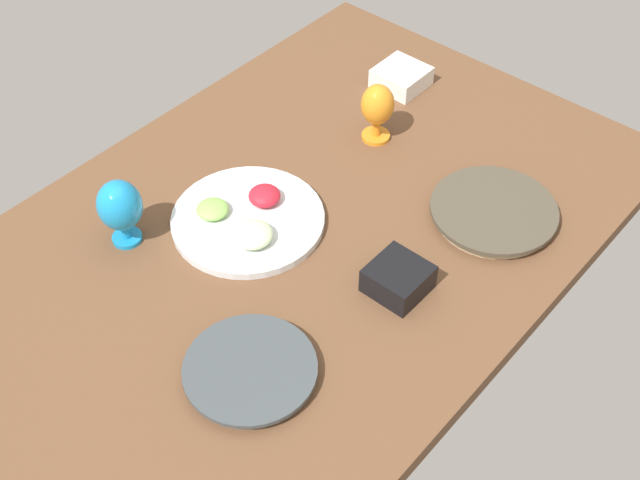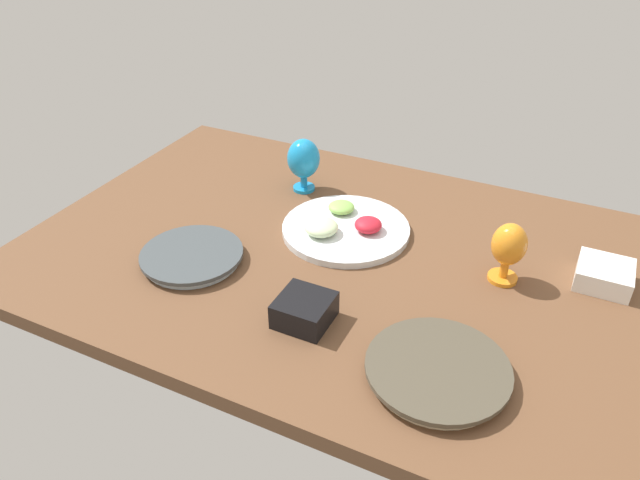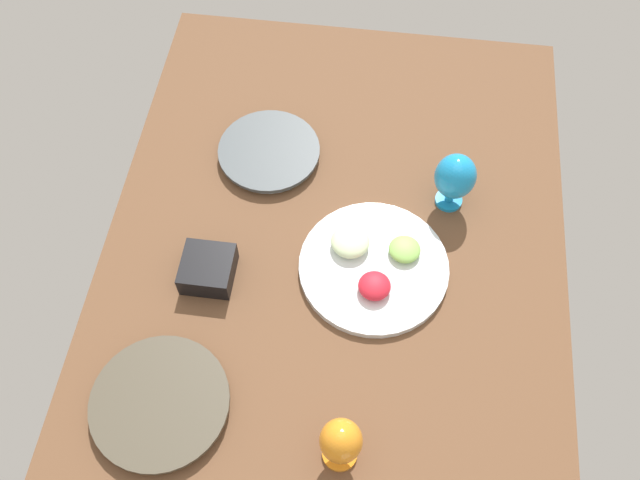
# 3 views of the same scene
# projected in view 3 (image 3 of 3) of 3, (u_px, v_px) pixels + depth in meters

# --- Properties ---
(ground_plane) EXTENTS (1.60, 1.04, 0.04)m
(ground_plane) POSITION_uv_depth(u_px,v_px,m) (329.00, 287.00, 1.52)
(ground_plane) COLOR brown
(dinner_plate_left) EXTENTS (0.25, 0.25, 0.03)m
(dinner_plate_left) POSITION_uv_depth(u_px,v_px,m) (269.00, 152.00, 1.67)
(dinner_plate_left) COLOR silver
(dinner_plate_left) RESTS_ON ground_plane
(dinner_plate_right) EXTENTS (0.28, 0.28, 0.03)m
(dinner_plate_right) POSITION_uv_depth(u_px,v_px,m) (160.00, 403.00, 1.35)
(dinner_plate_right) COLOR beige
(dinner_plate_right) RESTS_ON ground_plane
(fruit_platter) EXTENTS (0.33, 0.33, 0.05)m
(fruit_platter) POSITION_uv_depth(u_px,v_px,m) (373.00, 265.00, 1.51)
(fruit_platter) COLOR silver
(fruit_platter) RESTS_ON ground_plane
(hurricane_glass_blue) EXTENTS (0.09, 0.09, 0.16)m
(hurricane_glass_blue) POSITION_uv_depth(u_px,v_px,m) (455.00, 177.00, 1.53)
(hurricane_glass_blue) COLOR #1A8ACA
(hurricane_glass_blue) RESTS_ON ground_plane
(hurricane_glass_orange) EXTENTS (0.08, 0.08, 0.15)m
(hurricane_glass_orange) POSITION_uv_depth(u_px,v_px,m) (341.00, 442.00, 1.23)
(hurricane_glass_orange) COLOR orange
(hurricane_glass_orange) RESTS_ON ground_plane
(square_bowl_black) EXTENTS (0.11, 0.11, 0.06)m
(square_bowl_black) POSITION_uv_depth(u_px,v_px,m) (208.00, 268.00, 1.48)
(square_bowl_black) COLOR black
(square_bowl_black) RESTS_ON ground_plane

